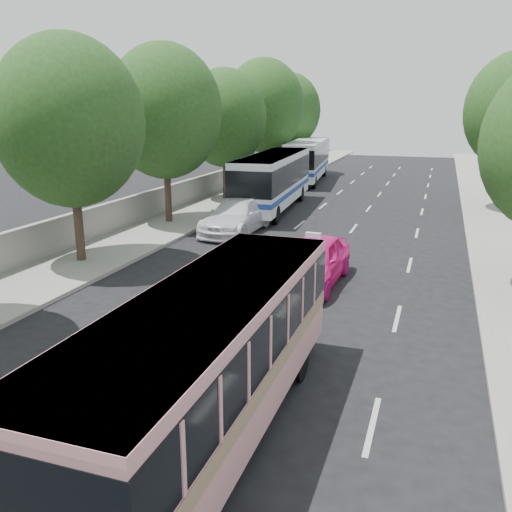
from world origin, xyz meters
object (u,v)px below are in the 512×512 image
at_px(white_pickup, 237,216).
at_px(tour_coach_rear, 308,157).
at_px(tour_coach_front, 273,177).
at_px(pink_taxi, 313,261).
at_px(pink_bus, 210,350).

bearing_deg(white_pickup, tour_coach_rear, 95.26).
xyz_separation_m(white_pickup, tour_coach_rear, (-1.10, 19.76, 1.22)).
height_order(white_pickup, tour_coach_rear, tour_coach_rear).
xyz_separation_m(white_pickup, tour_coach_front, (0.00, 6.33, 1.22)).
bearing_deg(pink_taxi, tour_coach_front, 114.86).
bearing_deg(tour_coach_front, tour_coach_rear, 90.74).
bearing_deg(tour_coach_rear, white_pickup, -92.84).
height_order(pink_taxi, white_pickup, pink_taxi).
bearing_deg(pink_bus, white_pickup, 109.32).
distance_m(pink_taxi, tour_coach_front, 14.32).
bearing_deg(pink_taxi, pink_bus, -86.05).
relative_size(pink_bus, tour_coach_rear, 0.80).
distance_m(pink_taxi, tour_coach_rear, 27.43).
relative_size(pink_bus, pink_taxi, 1.85).
bearing_deg(tour_coach_front, white_pickup, -93.93).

